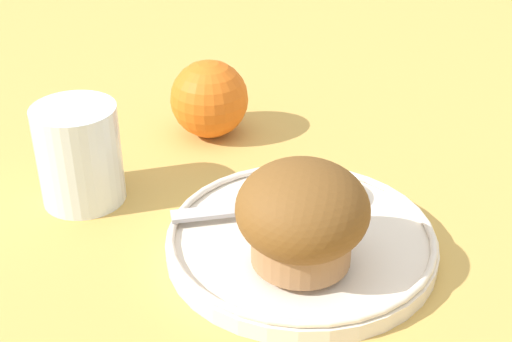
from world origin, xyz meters
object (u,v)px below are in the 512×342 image
at_px(orange_fruit, 209,99).
at_px(juice_glass, 79,154).
at_px(muffin, 302,216).
at_px(butter_knife, 264,207).

bearing_deg(orange_fruit, juice_glass, -171.23).
bearing_deg(orange_fruit, muffin, -112.16).
distance_m(muffin, butter_knife, 0.08).
xyz_separation_m(butter_knife, orange_fruit, (0.07, 0.17, 0.02)).
relative_size(muffin, butter_knife, 0.69).
bearing_deg(muffin, orange_fruit, 67.84).
bearing_deg(butter_knife, juice_glass, 152.17).
bearing_deg(butter_knife, orange_fruit, 96.11).
bearing_deg(muffin, juice_glass, 107.60).
relative_size(butter_knife, orange_fruit, 1.77).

